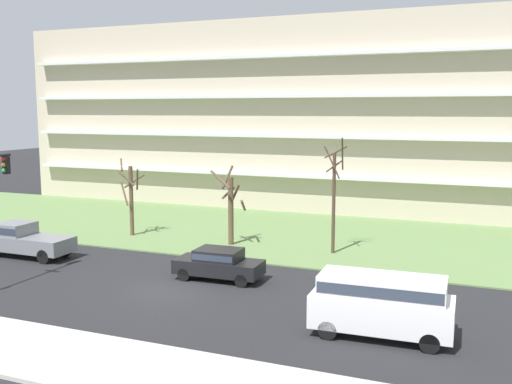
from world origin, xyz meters
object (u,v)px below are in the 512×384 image
object	(u,v)px
tree_left	(231,206)
tree_center	(334,196)
van_white_center_right	(382,301)
tree_far_left	(131,196)
pickup_gray_center_left	(25,239)
sedan_black_near_left	(219,263)

from	to	relation	value
tree_left	tree_center	size ratio (longest dim) A/B	0.73
tree_left	van_white_center_right	distance (m)	16.25
tree_far_left	van_white_center_right	distance (m)	22.03
tree_left	tree_center	bearing A→B (deg)	2.37
tree_far_left	pickup_gray_center_left	size ratio (longest dim) A/B	0.97
tree_center	van_white_center_right	size ratio (longest dim) A/B	1.31
tree_far_left	tree_left	xyz separation A→B (m)	(7.33, 0.01, -0.19)
tree_left	tree_far_left	bearing A→B (deg)	-179.91
pickup_gray_center_left	van_white_center_right	size ratio (longest dim) A/B	1.02
sedan_black_near_left	pickup_gray_center_left	bearing A→B (deg)	-1.95
pickup_gray_center_left	tree_left	bearing A→B (deg)	-144.77
van_white_center_right	tree_center	bearing A→B (deg)	110.49
tree_far_left	sedan_black_near_left	bearing A→B (deg)	-35.40
tree_left	pickup_gray_center_left	bearing A→B (deg)	-144.69
pickup_gray_center_left	sedan_black_near_left	bearing A→B (deg)	179.92
tree_far_left	pickup_gray_center_left	bearing A→B (deg)	-110.17
pickup_gray_center_left	tree_far_left	bearing A→B (deg)	-110.25
sedan_black_near_left	tree_far_left	bearing A→B (deg)	-37.35
tree_center	van_white_center_right	world-z (taller)	tree_center
tree_left	van_white_center_right	size ratio (longest dim) A/B	0.95
tree_far_left	tree_left	distance (m)	7.33
tree_center	sedan_black_near_left	size ratio (longest dim) A/B	1.54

